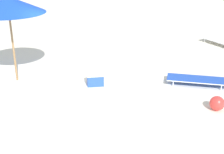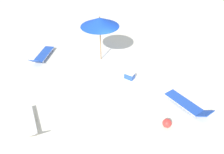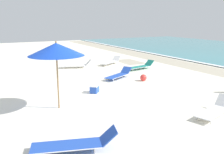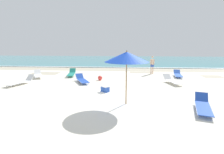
{
  "view_description": "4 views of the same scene",
  "coord_description": "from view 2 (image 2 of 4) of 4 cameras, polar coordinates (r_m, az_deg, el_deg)",
  "views": [
    {
      "loc": [
        6.14,
        5.88,
        3.79
      ],
      "look_at": [
        0.56,
        1.2,
        0.78
      ],
      "focal_mm": 50.0,
      "sensor_mm": 36.0,
      "label": 1
    },
    {
      "loc": [
        2.14,
        8.97,
        6.93
      ],
      "look_at": [
        0.97,
        0.94,
        0.89
      ],
      "focal_mm": 35.0,
      "sensor_mm": 36.0,
      "label": 2
    },
    {
      "loc": [
        10.43,
        -4.71,
        3.42
      ],
      "look_at": [
        0.14,
        0.82,
        0.72
      ],
      "focal_mm": 40.0,
      "sensor_mm": 36.0,
      "label": 3
    },
    {
      "loc": [
        1.12,
        -10.43,
        2.96
      ],
      "look_at": [
        0.21,
        1.47,
        0.65
      ],
      "focal_mm": 28.0,
      "sensor_mm": 36.0,
      "label": 4
    }
  ],
  "objects": [
    {
      "name": "beach_umbrella",
      "position": [
        12.06,
        -3.22,
        14.13
      ],
      "size": [
        2.12,
        2.12,
        2.64
      ],
      "color": "#9E7547",
      "rests_on": "ground_plane"
    },
    {
      "name": "sun_lounger_near_water_right",
      "position": [
        10.27,
        19.13,
        -6.73
      ],
      "size": [
        1.55,
        2.22,
        0.53
      ],
      "rotation": [
        0.0,
        0.0,
        0.48
      ],
      "color": "blue",
      "rests_on": "ground_plane"
    },
    {
      "name": "cooler_box",
      "position": [
        11.45,
        4.62,
        0.45
      ],
      "size": [
        0.61,
        0.6,
        0.37
      ],
      "rotation": [
        0.0,
        0.0,
        2.41
      ],
      "color": "blue",
      "rests_on": "ground_plane"
    },
    {
      "name": "ground_plane",
      "position": [
        11.58,
        4.08,
        -0.69
      ],
      "size": [
        60.0,
        60.0,
        0.16
      ],
      "color": "silver"
    },
    {
      "name": "beach_ball",
      "position": [
        9.25,
        14.17,
        -11.61
      ],
      "size": [
        0.37,
        0.37,
        0.37
      ],
      "color": "red",
      "rests_on": "ground_plane"
    },
    {
      "name": "sun_lounger_under_umbrella",
      "position": [
        9.55,
        -21.29,
        -11.28
      ],
      "size": [
        1.14,
        2.13,
        0.58
      ],
      "rotation": [
        0.0,
        0.0,
        0.28
      ],
      "color": "white",
      "rests_on": "ground_plane"
    },
    {
      "name": "sun_lounger_beside_umbrella",
      "position": [
        13.7,
        -17.73,
        5.43
      ],
      "size": [
        1.26,
        2.34,
        0.55
      ],
      "rotation": [
        0.0,
        0.0,
        -0.31
      ],
      "color": "blue",
      "rests_on": "ground_plane"
    }
  ]
}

